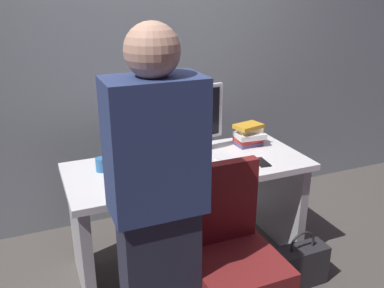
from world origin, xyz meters
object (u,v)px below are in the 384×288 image
at_px(monitor, 185,118).
at_px(cell_phone, 261,162).
at_px(person_at_desk, 158,211).
at_px(office_chair, 231,264).
at_px(cup_near_keyboard, 126,182).
at_px(keyboard, 175,169).
at_px(mouse, 218,162).
at_px(cup_by_monitor, 101,165).
at_px(handbag, 300,265).
at_px(desk, 189,194).
at_px(book_stack, 249,135).

bearing_deg(monitor, cell_phone, -37.65).
xyz_separation_m(person_at_desk, monitor, (0.46, 0.82, 0.14)).
bearing_deg(office_chair, cup_near_keyboard, 131.90).
distance_m(office_chair, cup_near_keyboard, 0.70).
bearing_deg(keyboard, mouse, -2.71).
distance_m(cup_near_keyboard, cell_phone, 0.88).
xyz_separation_m(cup_near_keyboard, cup_by_monitor, (-0.08, 0.29, -0.00)).
bearing_deg(handbag, monitor, 129.47).
bearing_deg(cup_near_keyboard, keyboard, 21.60).
bearing_deg(cell_phone, office_chair, -127.69).
bearing_deg(mouse, desk, 153.37).
relative_size(person_at_desk, keyboard, 3.81).
relative_size(mouse, handbag, 0.26).
distance_m(desk, keyboard, 0.26).
bearing_deg(monitor, handbag, -50.53).
height_order(desk, monitor, monitor).
bearing_deg(handbag, book_stack, 93.48).
bearing_deg(cup_by_monitor, mouse, -14.92).
relative_size(person_at_desk, monitor, 3.04).
bearing_deg(person_at_desk, desk, 58.00).
bearing_deg(person_at_desk, cell_phone, 31.34).
bearing_deg(handbag, cup_by_monitor, 151.46).
height_order(office_chair, cup_near_keyboard, office_chair).
distance_m(monitor, handbag, 1.17).
relative_size(office_chair, person_at_desk, 0.57).
relative_size(desk, monitor, 2.81).
distance_m(mouse, cell_phone, 0.28).
bearing_deg(cell_phone, desk, 164.90).
bearing_deg(handbag, cell_phone, 110.70).
height_order(office_chair, handbag, office_chair).
relative_size(desk, cup_by_monitor, 18.17).
xyz_separation_m(desk, cell_phone, (0.43, -0.16, 0.22)).
height_order(mouse, cup_near_keyboard, cup_near_keyboard).
bearing_deg(cell_phone, person_at_desk, -143.14).
distance_m(person_at_desk, cup_by_monitor, 0.79).
xyz_separation_m(desk, office_chair, (-0.03, -0.65, -0.08)).
distance_m(keyboard, mouse, 0.28).
height_order(mouse, cup_by_monitor, cup_by_monitor).
bearing_deg(keyboard, monitor, 54.99).
bearing_deg(book_stack, desk, -164.02).
bearing_deg(handbag, office_chair, -163.86).
xyz_separation_m(cup_near_keyboard, handbag, (1.00, -0.29, -0.63)).
xyz_separation_m(desk, cup_near_keyboard, (-0.45, -0.19, 0.26)).
bearing_deg(office_chair, keyboard, 98.08).
bearing_deg(cup_by_monitor, book_stack, 2.49).
bearing_deg(office_chair, mouse, 70.82).
distance_m(office_chair, handbag, 0.67).
bearing_deg(cup_near_keyboard, mouse, 10.24).
height_order(desk, cup_near_keyboard, cup_near_keyboard).
distance_m(monitor, cup_by_monitor, 0.60).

